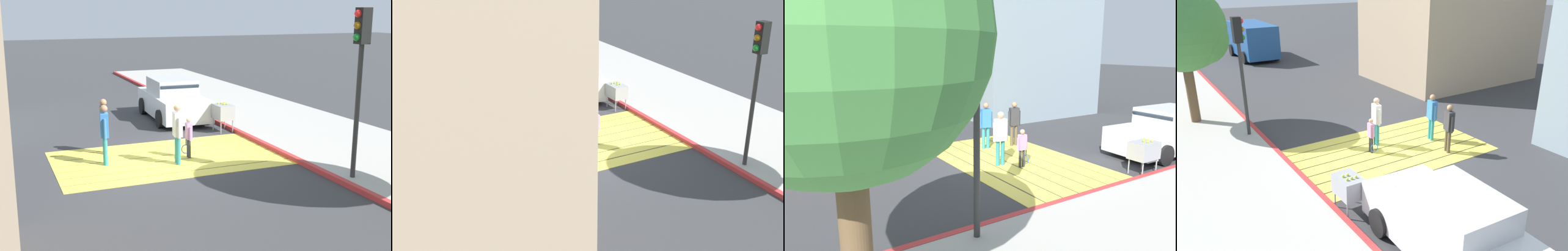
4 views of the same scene
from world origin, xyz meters
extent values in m
plane|color=#38383A|center=(0.00, 0.00, 0.00)|extent=(120.00, 120.00, 0.00)
cube|color=#EAD64C|center=(0.00, -1.65, 0.01)|extent=(6.40, 0.50, 0.01)
cube|color=#EAD64C|center=(0.00, -1.10, 0.01)|extent=(6.40, 0.50, 0.01)
cube|color=#EAD64C|center=(0.00, -0.55, 0.01)|extent=(6.40, 0.50, 0.01)
cube|color=#EAD64C|center=(0.00, 0.00, 0.01)|extent=(6.40, 0.50, 0.01)
cube|color=#EAD64C|center=(0.00, 0.55, 0.01)|extent=(6.40, 0.50, 0.01)
cube|color=#EAD64C|center=(0.00, 1.10, 0.01)|extent=(6.40, 0.50, 0.01)
cube|color=#EAD64C|center=(0.00, 1.65, 0.01)|extent=(6.40, 0.50, 0.01)
cube|color=#BC3333|center=(-3.25, 0.00, 0.07)|extent=(0.16, 40.00, 0.13)
cube|color=#232B38|center=(8.50, 3.50, 5.44)|extent=(6.80, 0.03, 0.70)
cube|color=#8C9EA8|center=(8.50, -5.73, 5.08)|extent=(8.00, 7.00, 10.16)
cube|color=#232B38|center=(8.50, -9.25, 5.59)|extent=(6.80, 0.03, 0.70)
cube|color=white|center=(-2.00, -5.03, 0.59)|extent=(2.03, 4.39, 0.80)
cube|color=silver|center=(-2.01, -5.18, 1.27)|extent=(1.64, 2.14, 0.60)
cube|color=#1E2833|center=(-1.96, -4.25, 1.21)|extent=(1.49, 0.41, 0.49)
cylinder|color=black|center=(-1.05, -3.74, 0.33)|extent=(0.26, 0.67, 0.66)
cylinder|color=black|center=(-2.81, -3.65, 0.33)|extent=(0.26, 0.67, 0.66)
cylinder|color=black|center=(-1.19, -6.41, 0.33)|extent=(0.26, 0.67, 0.66)
cylinder|color=#2D2D2D|center=(-3.60, 3.68, 1.70)|extent=(0.12, 0.12, 3.40)
cube|color=black|center=(-3.60, 3.68, 3.82)|extent=(0.28, 0.28, 0.84)
sphere|color=#FF2323|center=(-3.44, 3.68, 4.10)|extent=(0.18, 0.18, 0.18)
sphere|color=#956310|center=(-3.44, 3.68, 3.83)|extent=(0.18, 0.18, 0.18)
sphere|color=#188429|center=(-3.44, 3.68, 3.56)|extent=(0.18, 0.18, 0.18)
cylinder|color=brown|center=(-4.95, 6.15, 1.30)|extent=(0.36, 0.36, 2.60)
sphere|color=#478C42|center=(-4.95, 6.15, 3.72)|extent=(3.20, 3.20, 3.20)
sphere|color=#478C42|center=(-4.35, 5.85, 3.32)|extent=(1.92, 1.92, 1.92)
cube|color=#99999E|center=(-2.90, -2.40, 0.70)|extent=(0.56, 0.80, 0.50)
cylinder|color=#99999E|center=(-2.68, -2.08, 0.23)|extent=(0.04, 0.04, 0.45)
cylinder|color=#99999E|center=(-3.12, -2.08, 0.23)|extent=(0.04, 0.04, 0.45)
cylinder|color=#99999E|center=(-2.68, -2.72, 0.23)|extent=(0.04, 0.04, 0.45)
cylinder|color=#99999E|center=(-3.12, -2.72, 0.23)|extent=(0.04, 0.04, 0.45)
sphere|color=#CCE033|center=(-3.02, -2.55, 0.98)|extent=(0.07, 0.07, 0.07)
sphere|color=#CCE033|center=(-2.90, -2.55, 0.98)|extent=(0.07, 0.07, 0.07)
sphere|color=#CCE033|center=(-2.78, -2.55, 0.98)|extent=(0.07, 0.07, 0.07)
sphere|color=#CCE033|center=(-3.02, -2.35, 0.98)|extent=(0.07, 0.07, 0.07)
sphere|color=#CCE033|center=(-2.90, -2.35, 0.98)|extent=(0.07, 0.07, 0.07)
cylinder|color=teal|center=(-0.08, 0.73, 0.40)|extent=(0.12, 0.12, 0.80)
cylinder|color=teal|center=(-0.10, 0.56, 0.40)|extent=(0.12, 0.12, 0.80)
cube|color=white|center=(-0.09, 0.64, 1.13)|extent=(0.26, 0.37, 0.67)
sphere|color=tan|center=(-0.09, 0.64, 1.59)|extent=(0.21, 0.21, 0.21)
cylinder|color=white|center=(-0.06, 0.85, 1.07)|extent=(0.09, 0.09, 0.57)
cylinder|color=white|center=(-0.11, 0.44, 1.07)|extent=(0.09, 0.09, 0.57)
cylinder|color=teal|center=(1.79, 0.04, 0.40)|extent=(0.12, 0.12, 0.79)
cylinder|color=teal|center=(1.76, -0.13, 0.40)|extent=(0.12, 0.12, 0.79)
cube|color=#3372BF|center=(1.77, -0.04, 1.12)|extent=(0.27, 0.38, 0.66)
sphere|color=#9E7051|center=(1.77, -0.04, 1.58)|extent=(0.20, 0.20, 0.20)
cylinder|color=#3372BF|center=(1.81, 0.16, 1.06)|extent=(0.09, 0.09, 0.56)
cylinder|color=#3372BF|center=(1.74, -0.24, 1.06)|extent=(0.09, 0.09, 0.56)
cylinder|color=brown|center=(1.57, -1.06, 0.39)|extent=(0.12, 0.12, 0.78)
cylinder|color=brown|center=(1.53, -1.23, 0.39)|extent=(0.12, 0.12, 0.78)
cube|color=#333338|center=(1.55, -1.14, 1.10)|extent=(0.28, 0.38, 0.65)
sphere|color=#9E7051|center=(1.55, -1.14, 1.55)|extent=(0.20, 0.20, 0.20)
cylinder|color=#333338|center=(1.60, -0.95, 1.04)|extent=(0.08, 0.08, 0.55)
cylinder|color=#333338|center=(1.50, -1.34, 1.04)|extent=(0.08, 0.08, 0.55)
cylinder|color=#333338|center=(-0.59, 0.26, 0.28)|extent=(0.08, 0.08, 0.56)
cylinder|color=#333338|center=(-0.60, 0.14, 0.28)|extent=(0.08, 0.08, 0.56)
cube|color=#D18CC6|center=(-0.59, 0.20, 0.79)|extent=(0.17, 0.25, 0.47)
sphere|color=tan|center=(-0.59, 0.20, 1.12)|extent=(0.14, 0.14, 0.14)
cylinder|color=#D18CC6|center=(-0.58, 0.35, 0.75)|extent=(0.06, 0.06, 0.40)
cylinder|color=#D18CC6|center=(-0.60, 0.04, 0.75)|extent=(0.06, 0.06, 0.40)
cylinder|color=black|center=(-0.58, 0.02, 0.47)|extent=(0.03, 0.03, 0.28)
torus|color=blue|center=(-0.58, 0.02, 0.22)|extent=(0.28, 0.04, 0.28)
camera|label=1|loc=(4.64, 13.51, 4.23)|focal=47.39mm
camera|label=2|loc=(6.19, 12.56, 6.41)|focal=43.96mm
camera|label=3|loc=(-8.96, 7.01, 3.59)|focal=33.80mm
camera|label=4|loc=(-7.03, -9.92, 5.61)|focal=36.54mm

